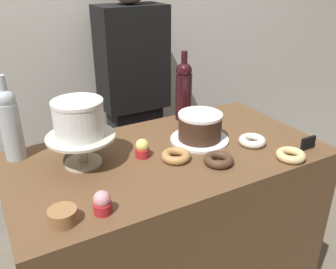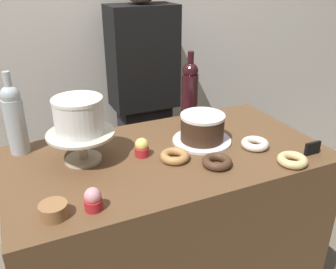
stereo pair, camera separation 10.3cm
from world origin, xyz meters
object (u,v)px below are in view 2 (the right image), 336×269
at_px(cupcake_lemon, 142,148).
at_px(donut_maple, 176,156).
at_px(cookie_stack, 54,210).
at_px(donut_sugar, 255,144).
at_px(cake_stand_pedestal, 82,141).
at_px(cupcake_strawberry, 93,199).
at_px(white_layer_cake, 79,115).
at_px(donut_chocolate, 217,162).
at_px(barista_figure, 144,107).
at_px(price_sign_chalkboard, 312,148).
at_px(wine_bottle_dark_red, 190,90).
at_px(wine_bottle_clear, 15,118).
at_px(donut_glazed, 292,160).

xyz_separation_m(cupcake_lemon, donut_maple, (0.10, -0.08, -0.02)).
bearing_deg(cookie_stack, donut_sugar, 8.71).
bearing_deg(cake_stand_pedestal, donut_sugar, -15.27).
distance_m(cake_stand_pedestal, cupcake_strawberry, 0.32).
xyz_separation_m(white_layer_cake, donut_sugar, (0.66, -0.18, -0.17)).
bearing_deg(donut_chocolate, cookie_stack, -174.18).
xyz_separation_m(white_layer_cake, donut_chocolate, (0.44, -0.24, -0.17)).
height_order(cake_stand_pedestal, donut_chocolate, cake_stand_pedestal).
distance_m(cupcake_lemon, barista_figure, 0.73).
relative_size(donut_chocolate, price_sign_chalkboard, 1.60).
bearing_deg(white_layer_cake, wine_bottle_dark_red, 19.51).
xyz_separation_m(wine_bottle_clear, price_sign_chalkboard, (1.03, -0.49, -0.12)).
height_order(wine_bottle_clear, cupcake_lemon, wine_bottle_clear).
xyz_separation_m(donut_sugar, price_sign_chalkboard, (0.17, -0.14, 0.01)).
xyz_separation_m(wine_bottle_dark_red, donut_glazed, (0.15, -0.54, -0.13)).
bearing_deg(wine_bottle_dark_red, wine_bottle_clear, -178.24).
distance_m(cupcake_strawberry, cupcake_lemon, 0.36).
bearing_deg(donut_glazed, cupcake_lemon, 149.15).
xyz_separation_m(cupcake_lemon, price_sign_chalkboard, (0.61, -0.26, -0.01)).
relative_size(donut_maple, price_sign_chalkboard, 1.60).
xyz_separation_m(cupcake_strawberry, donut_glazed, (0.74, -0.03, -0.02)).
bearing_deg(donut_chocolate, donut_sugar, 16.31).
distance_m(wine_bottle_dark_red, wine_bottle_clear, 0.76).
xyz_separation_m(cake_stand_pedestal, wine_bottle_clear, (-0.21, 0.17, 0.06)).
xyz_separation_m(price_sign_chalkboard, barista_figure, (-0.34, 0.94, -0.10)).
relative_size(cupcake_strawberry, donut_glazed, 0.66).
distance_m(wine_bottle_dark_red, cookie_stack, 0.87).
bearing_deg(cookie_stack, cake_stand_pedestal, 63.27).
distance_m(cake_stand_pedestal, wine_bottle_dark_red, 0.59).
bearing_deg(wine_bottle_dark_red, cupcake_lemon, -143.14).
height_order(donut_chocolate, donut_glazed, same).
distance_m(wine_bottle_dark_red, cupcake_strawberry, 0.79).
height_order(wine_bottle_dark_red, donut_glazed, wine_bottle_dark_red).
bearing_deg(wine_bottle_clear, white_layer_cake, -39.20).
height_order(donut_sugar, donut_maple, same).
height_order(donut_chocolate, barista_figure, barista_figure).
bearing_deg(price_sign_chalkboard, wine_bottle_dark_red, 117.82).
bearing_deg(donut_glazed, donut_maple, 151.48).
distance_m(white_layer_cake, donut_glazed, 0.80).
height_order(wine_bottle_dark_red, cupcake_lemon, wine_bottle_dark_red).
xyz_separation_m(cupcake_strawberry, donut_sugar, (0.69, 0.14, -0.02)).
xyz_separation_m(wine_bottle_clear, cupcake_strawberry, (0.17, -0.49, -0.11)).
xyz_separation_m(cake_stand_pedestal, cupcake_lemon, (0.22, -0.06, -0.05)).
distance_m(cupcake_lemon, donut_glazed, 0.57).
height_order(cake_stand_pedestal, cupcake_lemon, cake_stand_pedestal).
height_order(cupcake_lemon, donut_chocolate, cupcake_lemon).
relative_size(wine_bottle_dark_red, donut_chocolate, 2.91).
relative_size(white_layer_cake, wine_bottle_clear, 0.55).
bearing_deg(barista_figure, donut_sugar, -77.41).
bearing_deg(cake_stand_pedestal, donut_chocolate, -28.92).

